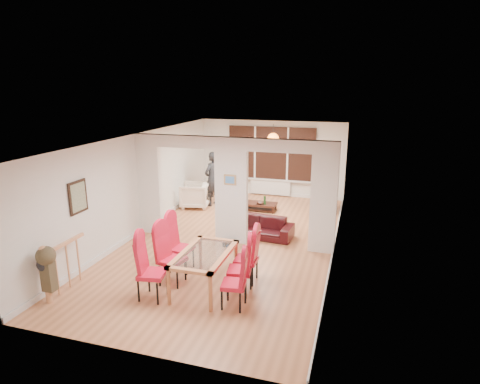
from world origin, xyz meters
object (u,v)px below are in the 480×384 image
at_px(dining_table, 205,270).
at_px(dining_chair_rb, 239,266).
at_px(sofa, 258,227).
at_px(bottle, 265,200).
at_px(coffee_table, 260,207).
at_px(bowl, 260,203).
at_px(television, 325,202).
at_px(dining_chair_la, 152,269).
at_px(dining_chair_ra, 234,280).
at_px(dining_chair_rc, 246,256).
at_px(dining_chair_lb, 172,256).
at_px(dining_chair_lc, 181,245).
at_px(person, 212,179).
at_px(armchair, 195,195).

bearing_deg(dining_table, dining_chair_rb, 1.95).
bearing_deg(sofa, bottle, 103.56).
height_order(coffee_table, bowl, bowl).
relative_size(dining_table, television, 1.69).
bearing_deg(television, dining_chair_la, 149.24).
bearing_deg(coffee_table, dining_chair_ra, -80.58).
xyz_separation_m(dining_chair_ra, bottle, (-0.73, 5.42, -0.13)).
bearing_deg(dining_chair_rc, dining_chair_lb, -161.47).
bearing_deg(dining_chair_rc, dining_chair_lc, 175.68).
xyz_separation_m(dining_chair_la, dining_chair_rc, (1.45, 1.12, -0.03)).
xyz_separation_m(dining_chair_lc, bowl, (0.60, 4.37, -0.30)).
height_order(television, coffee_table, television).
xyz_separation_m(dining_table, television, (1.75, 5.66, -0.10)).
bearing_deg(dining_table, person, 109.02).
bearing_deg(dining_chair_ra, dining_chair_lb, 153.03).
bearing_deg(dining_chair_lb, television, 80.25).
distance_m(person, television, 3.62).
height_order(dining_chair_la, sofa, dining_chair_la).
distance_m(dining_chair_ra, dining_chair_rb, 0.50).
relative_size(sofa, television, 1.90).
bearing_deg(dining_chair_la, dining_chair_ra, -4.59).
bearing_deg(dining_chair_lc, person, 107.28).
bearing_deg(dining_chair_ra, dining_chair_rc, 85.12).
relative_size(armchair, television, 0.93).
bearing_deg(dining_chair_la, sofa, 63.15).
relative_size(coffee_table, bottle, 3.75).
relative_size(dining_chair_ra, coffee_table, 0.98).
bearing_deg(dining_chair_ra, bowl, 91.24).
relative_size(coffee_table, bowl, 4.63).
bearing_deg(dining_chair_la, person, 89.87).
xyz_separation_m(coffee_table, bowl, (0.04, -0.11, 0.15)).
xyz_separation_m(dining_chair_rb, television, (1.08, 5.64, -0.27)).
bearing_deg(bottle, coffee_table, 149.05).
bearing_deg(coffee_table, sofa, -77.03).
xyz_separation_m(dining_chair_rb, armchair, (-2.92, 4.79, -0.14)).
distance_m(person, coffee_table, 1.77).
height_order(sofa, person, person).
height_order(dining_chair_lb, bowl, dining_chair_lb).
bearing_deg(dining_chair_lb, bottle, 95.74).
distance_m(person, bowl, 1.76).
distance_m(dining_chair_rb, armchair, 5.61).
bearing_deg(sofa, television, 66.92).
height_order(person, bowl, person).
distance_m(dining_chair_lc, person, 4.72).
distance_m(armchair, bowl, 2.10).
height_order(dining_chair_la, dining_chair_ra, dining_chair_la).
height_order(person, bottle, person).
distance_m(dining_chair_rc, bowl, 4.53).
height_order(dining_table, dining_chair_lc, dining_chair_lc).
height_order(person, television, person).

